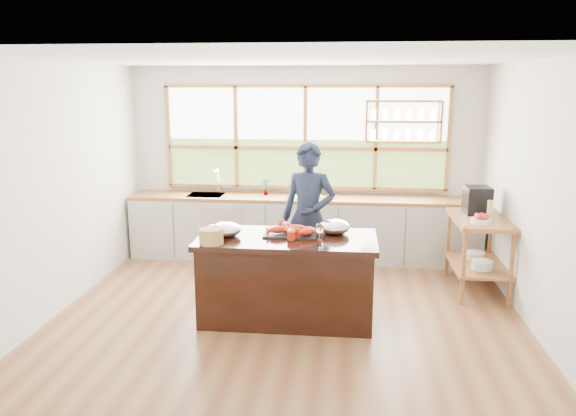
# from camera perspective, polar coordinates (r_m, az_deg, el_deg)

# --- Properties ---
(ground_plane) EXTENTS (5.00, 5.00, 0.00)m
(ground_plane) POSITION_cam_1_polar(r_m,az_deg,el_deg) (6.30, 0.10, -10.40)
(ground_plane) COLOR olive
(room_shell) EXTENTS (5.02, 4.52, 2.71)m
(room_shell) POSITION_cam_1_polar(r_m,az_deg,el_deg) (6.35, 0.81, 6.17)
(room_shell) COLOR silver
(room_shell) RESTS_ON ground_plane
(back_counter) EXTENTS (4.90, 0.63, 0.90)m
(back_counter) POSITION_cam_1_polar(r_m,az_deg,el_deg) (7.99, 1.41, -1.97)
(back_counter) COLOR #B7B4AD
(back_counter) RESTS_ON ground_plane
(right_shelf_unit) EXTENTS (0.62, 1.10, 0.90)m
(right_shelf_unit) POSITION_cam_1_polar(r_m,az_deg,el_deg) (7.10, 18.80, -3.28)
(right_shelf_unit) COLOR brown
(right_shelf_unit) RESTS_ON ground_plane
(island) EXTENTS (1.85, 0.90, 0.90)m
(island) POSITION_cam_1_polar(r_m,az_deg,el_deg) (5.95, -0.10, -7.12)
(island) COLOR black
(island) RESTS_ON ground_plane
(cook) EXTENTS (0.73, 0.55, 1.79)m
(cook) POSITION_cam_1_polar(r_m,az_deg,el_deg) (6.70, 2.10, -0.95)
(cook) COLOR #171F34
(cook) RESTS_ON ground_plane
(potted_plant) EXTENTS (0.14, 0.10, 0.24)m
(potted_plant) POSITION_cam_1_polar(r_m,az_deg,el_deg) (7.99, -2.31, 2.18)
(potted_plant) COLOR slate
(potted_plant) RESTS_ON back_counter
(cutting_board) EXTENTS (0.45, 0.38, 0.01)m
(cutting_board) POSITION_cam_1_polar(r_m,az_deg,el_deg) (7.89, 2.07, 1.20)
(cutting_board) COLOR #50CA44
(cutting_board) RESTS_ON back_counter
(espresso_machine) EXTENTS (0.31, 0.33, 0.33)m
(espresso_machine) POSITION_cam_1_polar(r_m,az_deg,el_deg) (7.21, 18.67, 0.76)
(espresso_machine) COLOR black
(espresso_machine) RESTS_ON right_shelf_unit
(wine_bottle) EXTENTS (0.07, 0.07, 0.25)m
(wine_bottle) POSITION_cam_1_polar(r_m,az_deg,el_deg) (6.82, 19.81, -0.32)
(wine_bottle) COLOR #9AB95A
(wine_bottle) RESTS_ON right_shelf_unit
(fruit_bowl) EXTENTS (0.24, 0.24, 0.11)m
(fruit_bowl) POSITION_cam_1_polar(r_m,az_deg,el_deg) (6.76, 19.04, -1.09)
(fruit_bowl) COLOR silver
(fruit_bowl) RESTS_ON right_shelf_unit
(slate_board) EXTENTS (0.55, 0.40, 0.02)m
(slate_board) POSITION_cam_1_polar(r_m,az_deg,el_deg) (5.92, 0.29, -2.61)
(slate_board) COLOR black
(slate_board) RESTS_ON island
(lobster_pile) EXTENTS (0.52, 0.48, 0.08)m
(lobster_pile) POSITION_cam_1_polar(r_m,az_deg,el_deg) (5.88, 0.47, -2.23)
(lobster_pile) COLOR red
(lobster_pile) RESTS_ON slate_board
(mixing_bowl_left) EXTENTS (0.31, 0.31, 0.15)m
(mixing_bowl_left) POSITION_cam_1_polar(r_m,az_deg,el_deg) (5.89, -6.28, -2.19)
(mixing_bowl_left) COLOR silver
(mixing_bowl_left) RESTS_ON island
(mixing_bowl_right) EXTENTS (0.33, 0.33, 0.16)m
(mixing_bowl_right) POSITION_cam_1_polar(r_m,az_deg,el_deg) (5.97, 4.74, -1.92)
(mixing_bowl_right) COLOR silver
(mixing_bowl_right) RESTS_ON island
(wine_glass) EXTENTS (0.08, 0.08, 0.22)m
(wine_glass) POSITION_cam_1_polar(r_m,az_deg,el_deg) (5.51, 3.23, -2.16)
(wine_glass) COLOR white
(wine_glass) RESTS_ON island
(wicker_basket) EXTENTS (0.24, 0.24, 0.15)m
(wicker_basket) POSITION_cam_1_polar(r_m,az_deg,el_deg) (5.61, -7.81, -2.86)
(wicker_basket) COLOR tan
(wicker_basket) RESTS_ON island
(parchment_roll) EXTENTS (0.18, 0.31, 0.08)m
(parchment_roll) POSITION_cam_1_polar(r_m,az_deg,el_deg) (6.07, -6.73, -2.01)
(parchment_roll) COLOR white
(parchment_roll) RESTS_ON island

